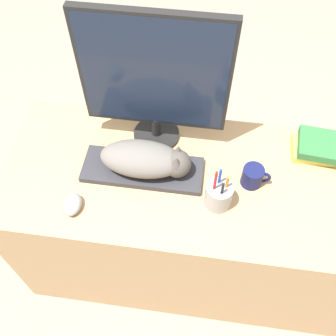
% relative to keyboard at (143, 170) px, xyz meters
% --- Properties ---
extents(ground_plane, '(12.00, 12.00, 0.00)m').
position_rel_keyboard_xyz_m(ground_plane, '(0.19, -0.30, -0.75)').
color(ground_plane, gray).
extents(desk, '(1.44, 0.60, 0.73)m').
position_rel_keyboard_xyz_m(desk, '(0.19, -0.00, -0.38)').
color(desk, tan).
rests_on(desk, ground_plane).
extents(keyboard, '(0.44, 0.16, 0.02)m').
position_rel_keyboard_xyz_m(keyboard, '(0.00, 0.00, 0.00)').
color(keyboard, '#2D2D33').
rests_on(keyboard, desk).
extents(cat, '(0.33, 0.15, 0.12)m').
position_rel_keyboard_xyz_m(cat, '(0.02, 0.00, 0.07)').
color(cat, '#66605B').
rests_on(cat, keyboard).
extents(monitor, '(0.51, 0.18, 0.55)m').
position_rel_keyboard_xyz_m(monitor, '(0.02, 0.18, 0.29)').
color(monitor, black).
rests_on(monitor, desk).
extents(computer_mouse, '(0.06, 0.09, 0.04)m').
position_rel_keyboard_xyz_m(computer_mouse, '(-0.21, -0.18, 0.01)').
color(computer_mouse, gray).
rests_on(computer_mouse, desk).
extents(coffee_mug, '(0.10, 0.08, 0.08)m').
position_rel_keyboard_xyz_m(coffee_mug, '(0.40, 0.01, 0.03)').
color(coffee_mug, '#141947').
rests_on(coffee_mug, desk).
extents(pen_cup, '(0.09, 0.09, 0.19)m').
position_rel_keyboard_xyz_m(pen_cup, '(0.28, -0.09, 0.04)').
color(pen_cup, '#939399').
rests_on(pen_cup, desk).
extents(book_stack, '(0.21, 0.16, 0.07)m').
position_rel_keyboard_xyz_m(book_stack, '(0.66, 0.18, 0.02)').
color(book_stack, '#CCC14C').
rests_on(book_stack, desk).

